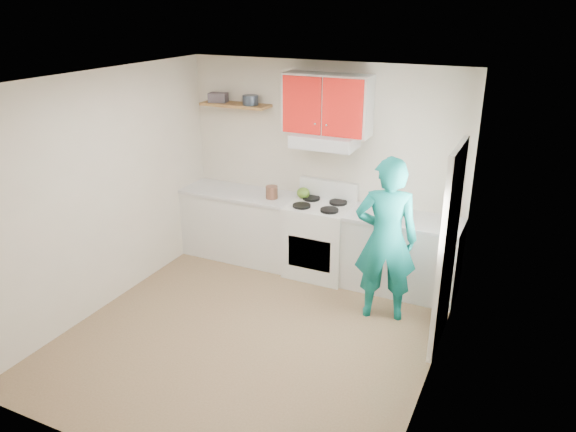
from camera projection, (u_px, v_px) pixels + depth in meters
The scene contains 21 objects.
floor at pixel (253, 333), 5.75m from camera, with size 3.80×3.80×0.00m, color brown.
ceiling at pixel (246, 80), 4.80m from camera, with size 3.60×3.80×0.04m, color white.
back_wall at pixel (323, 167), 6.87m from camera, with size 3.60×0.04×2.60m, color beige.
front_wall at pixel (112, 312), 3.67m from camera, with size 3.60×0.04×2.60m, color beige.
left_wall at pixel (105, 192), 5.99m from camera, with size 0.04×3.80×2.60m, color beige.
right_wall at pixel (439, 252), 4.56m from camera, with size 0.04×3.80×2.60m, color beige.
door at pixel (448, 249), 5.26m from camera, with size 0.05×0.85×2.05m, color white.
door_glass at pixel (450, 207), 5.12m from camera, with size 0.01×0.55×0.95m, color white.
counter_left at pixel (241, 225), 7.34m from camera, with size 1.52×0.60×0.90m, color silver.
counter_right at pixel (402, 255), 6.48m from camera, with size 1.32×0.60×0.90m, color silver.
stove at pixel (319, 240), 6.87m from camera, with size 0.76×0.65×0.92m, color white.
range_hood at pixel (325, 141), 6.51m from camera, with size 0.76×0.44×0.15m, color silver.
upper_cabinets at pixel (327, 104), 6.40m from camera, with size 1.02×0.33×0.70m, color red.
shelf at pixel (236, 105), 6.94m from camera, with size 0.90×0.30×0.04m, color brown.
books at pixel (218, 97), 7.00m from camera, with size 0.23×0.16×0.12m, color #463E46.
tin at pixel (250, 100), 6.81m from camera, with size 0.20×0.20×0.12m, color #333D4C.
kettle at pixel (303, 193), 6.91m from camera, with size 0.17×0.17×0.14m, color #547F23.
crock at pixel (272, 193), 6.91m from camera, with size 0.15×0.15×0.18m, color #533224.
cutting_board at pixel (375, 213), 6.47m from camera, with size 0.33×0.24×0.02m, color olive.
silicone_mat at pixel (427, 221), 6.26m from camera, with size 0.31×0.26×0.01m, color red.
person at pixel (386, 240), 5.76m from camera, with size 0.66×0.43×1.81m, color #0C726C.
Camera 1 is at (2.43, -4.28, 3.24)m, focal length 34.25 mm.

